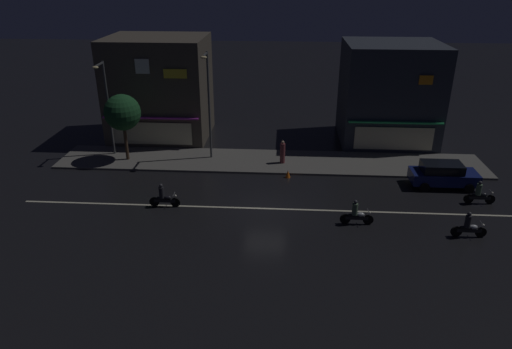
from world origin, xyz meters
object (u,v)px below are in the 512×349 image
object	(u,v)px
motorcycle_lead	(356,214)
traffic_cone	(288,174)
parked_car_near_kerb	(443,174)
motorcycle_trailing_far	(164,197)
streetlamp_west	(107,102)
pedestrian_on_sidewalk	(283,153)
streetlamp_mid	(208,99)
motorcycle_opposite_lane	(469,227)
motorcycle_following	(479,194)

from	to	relation	value
motorcycle_lead	traffic_cone	world-z (taller)	motorcycle_lead
parked_car_near_kerb	motorcycle_trailing_far	size ratio (longest dim) A/B	2.26
streetlamp_west	pedestrian_on_sidewalk	distance (m)	13.53
motorcycle_lead	traffic_cone	xyz separation A→B (m)	(-3.85, 6.18, -0.36)
streetlamp_mid	pedestrian_on_sidewalk	bearing A→B (deg)	-5.99
motorcycle_trailing_far	traffic_cone	world-z (taller)	motorcycle_trailing_far
traffic_cone	motorcycle_opposite_lane	bearing A→B (deg)	-36.44
streetlamp_mid	pedestrian_on_sidewalk	xyz separation A→B (m)	(5.43, -0.57, -3.83)
traffic_cone	parked_car_near_kerb	bearing A→B (deg)	-4.34
streetlamp_west	parked_car_near_kerb	xyz separation A→B (m)	(23.73, -3.92, -3.46)
motorcycle_lead	pedestrian_on_sidewalk	bearing A→B (deg)	-57.70
streetlamp_mid	motorcycle_trailing_far	size ratio (longest dim) A/B	4.17
streetlamp_west	traffic_cone	size ratio (longest dim) A/B	12.92
motorcycle_lead	parked_car_near_kerb	bearing A→B (deg)	-134.19
parked_car_near_kerb	motorcycle_following	world-z (taller)	parked_car_near_kerb
motorcycle_lead	motorcycle_opposite_lane	distance (m)	5.95
motorcycle_trailing_far	streetlamp_west	bearing A→B (deg)	-52.41
parked_car_near_kerb	traffic_cone	world-z (taller)	parked_car_near_kerb
motorcycle_opposite_lane	motorcycle_trailing_far	size ratio (longest dim) A/B	1.00
streetlamp_mid	traffic_cone	world-z (taller)	streetlamp_mid
motorcycle_following	motorcycle_trailing_far	bearing A→B (deg)	-171.96
streetlamp_mid	motorcycle_trailing_far	world-z (taller)	streetlamp_mid
motorcycle_trailing_far	motorcycle_opposite_lane	bearing A→B (deg)	172.86
streetlamp_west	motorcycle_lead	size ratio (longest dim) A/B	3.74
motorcycle_opposite_lane	motorcycle_trailing_far	bearing A→B (deg)	-6.74
pedestrian_on_sidewalk	motorcycle_lead	size ratio (longest dim) A/B	0.91
motorcycle_lead	motorcycle_following	world-z (taller)	same
streetlamp_mid	pedestrian_on_sidewalk	world-z (taller)	streetlamp_mid
streetlamp_mid	motorcycle_lead	world-z (taller)	streetlamp_mid
parked_car_near_kerb	motorcycle_following	bearing A→B (deg)	122.65
streetlamp_mid	motorcycle_opposite_lane	distance (m)	18.99
pedestrian_on_sidewalk	traffic_cone	distance (m)	2.44
parked_car_near_kerb	traffic_cone	xyz separation A→B (m)	(-10.24, 0.78, -0.59)
streetlamp_mid	pedestrian_on_sidewalk	size ratio (longest dim) A/B	4.60
parked_car_near_kerb	motorcycle_lead	xyz separation A→B (m)	(-6.39, -5.40, -0.24)
pedestrian_on_sidewalk	traffic_cone	xyz separation A→B (m)	(0.41, -2.31, -0.66)
streetlamp_west	motorcycle_lead	bearing A→B (deg)	-28.26
streetlamp_mid	parked_car_near_kerb	distance (m)	16.95
pedestrian_on_sidewalk	parked_car_near_kerb	bearing A→B (deg)	-147.92
motorcycle_lead	motorcycle_trailing_far	bearing A→B (deg)	-1.35
motorcycle_lead	motorcycle_following	bearing A→B (deg)	-153.46
motorcycle_opposite_lane	streetlamp_west	bearing A→B (deg)	-22.82
streetlamp_west	motorcycle_lead	world-z (taller)	streetlamp_west
streetlamp_mid	traffic_cone	size ratio (longest dim) A/B	14.41
traffic_cone	pedestrian_on_sidewalk	bearing A→B (deg)	100.13
pedestrian_on_sidewalk	parked_car_near_kerb	world-z (taller)	pedestrian_on_sidewalk
parked_car_near_kerb	motorcycle_lead	size ratio (longest dim) A/B	2.26
motorcycle_opposite_lane	traffic_cone	xyz separation A→B (m)	(-9.72, 7.18, -0.36)
streetlamp_west	motorcycle_following	xyz separation A→B (m)	(25.25, -6.30, -3.70)
streetlamp_mid	motorcycle_opposite_lane	size ratio (longest dim) A/B	4.17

